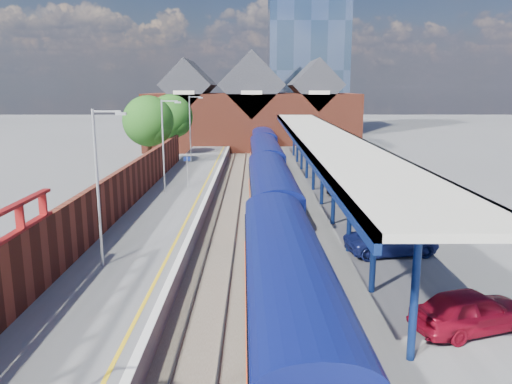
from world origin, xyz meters
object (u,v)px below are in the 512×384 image
parked_car_silver (382,201)px  train (268,169)px  platform_sign (187,166)px  parked_car_dark (353,189)px  parked_car_red (472,310)px  lamp_post_d (191,125)px  parked_car_blue (392,241)px  lamp_post_c (165,140)px  lamp_post_b (100,179)px

parked_car_silver → train: bearing=35.0°
platform_sign → parked_car_dark: (12.62, -3.46, -1.13)m
parked_car_red → parked_car_silver: parked_car_silver is taller
parked_car_red → lamp_post_d: bearing=1.3°
platform_sign → parked_car_blue: platform_sign is taller
train → parked_car_dark: size_ratio=17.18×
platform_sign → parked_car_silver: platform_sign is taller
train → lamp_post_c: bearing=-152.3°
lamp_post_c → platform_sign: size_ratio=2.80×
lamp_post_d → parked_car_red: bearing=-70.0°
lamp_post_b → parked_car_blue: lamp_post_b is taller
parked_car_silver → parked_car_blue: size_ratio=1.05×
parked_car_silver → lamp_post_b: bearing=124.2°
lamp_post_d → parked_car_red: size_ratio=1.67×
parked_car_red → lamp_post_c: bearing=13.4°
train → lamp_post_c: (-7.86, -4.12, 2.87)m
lamp_post_b → lamp_post_c: 16.00m
lamp_post_c → parked_car_red: size_ratio=1.67×
parked_car_dark → parked_car_silver: bearing=-160.8°
lamp_post_c → parked_car_dark: lamp_post_c is taller
lamp_post_c → parked_car_red: bearing=-57.9°
parked_car_red → parked_car_blue: parked_car_red is taller
lamp_post_d → parked_car_red: (13.92, -38.20, -3.28)m
train → lamp_post_d: 14.53m
lamp_post_d → parked_car_blue: lamp_post_d is taller
platform_sign → parked_car_red: 27.28m
lamp_post_d → parked_car_silver: (14.86, -22.46, -3.22)m
train → parked_car_blue: bearing=-73.4°
lamp_post_b → parked_car_red: bearing=-24.0°
train → platform_sign: platform_sign is taller
lamp_post_d → parked_car_red: lamp_post_d is taller
lamp_post_d → parked_car_dark: size_ratio=1.82×
train → parked_car_dark: train is taller
parked_car_blue → lamp_post_d: bearing=14.7°
parked_car_blue → lamp_post_c: bearing=33.8°
train → parked_car_silver: (7.01, -10.58, -0.35)m
lamp_post_b → parked_car_blue: 13.88m
parked_car_dark → platform_sign: bearing=83.9°
train → lamp_post_b: (-7.86, -20.12, 2.87)m
train → lamp_post_d: lamp_post_d is taller
platform_sign → lamp_post_d: bearing=95.6°
parked_car_blue → parked_car_dark: bearing=-11.7°
lamp_post_b → parked_car_silver: 17.95m
lamp_post_d → parked_car_dark: lamp_post_d is taller
lamp_post_b → train: bearing=68.7°
lamp_post_d → parked_car_blue: (13.38, -30.42, -3.37)m
train → platform_sign: (-6.49, -2.12, 0.57)m
train → platform_sign: size_ratio=26.38×
lamp_post_d → parked_car_dark: (13.98, -17.46, -3.44)m
lamp_post_b → parked_car_red: lamp_post_b is taller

